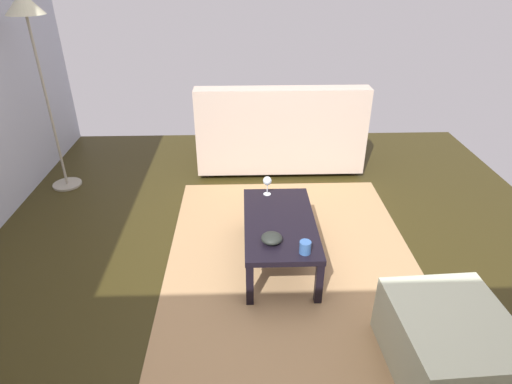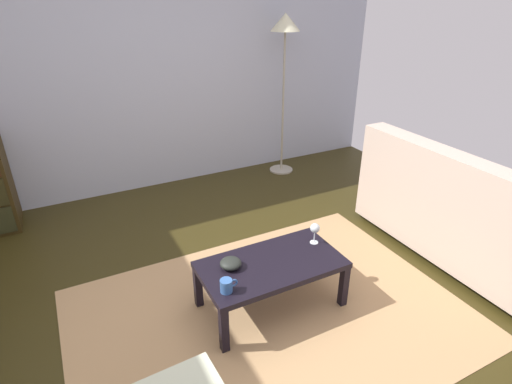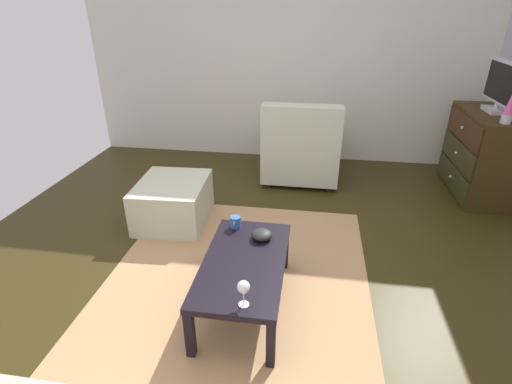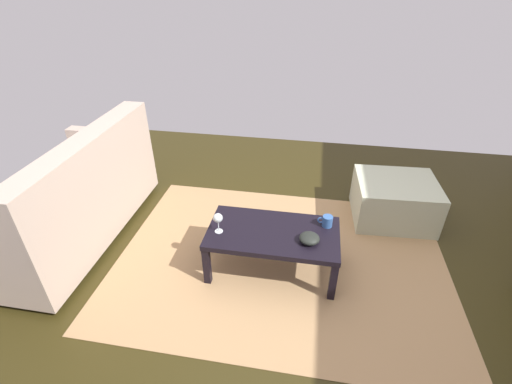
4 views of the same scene
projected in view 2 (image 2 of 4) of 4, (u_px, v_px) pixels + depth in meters
name	position (u px, v px, depth m)	size (l,w,h in m)	color
ground_plane	(232.00, 310.00, 2.89)	(5.78, 5.11, 0.05)	#332B10
wall_accent_rear	(134.00, 62.00, 4.13)	(5.78, 0.12, 2.72)	#ABB0C3
area_rug	(270.00, 316.00, 2.80)	(2.60, 1.90, 0.01)	tan
coffee_table	(271.00, 268.00, 2.77)	(0.96, 0.52, 0.36)	black
wine_glass	(315.00, 229.00, 2.91)	(0.07, 0.07, 0.16)	silver
mug	(227.00, 286.00, 2.47)	(0.11, 0.08, 0.08)	#3762A5
bowl_decorative	(231.00, 263.00, 2.69)	(0.14, 0.14, 0.06)	#232622
couch_large	(462.00, 215.00, 3.35)	(0.85, 1.72, 0.93)	#332319
standing_lamp	(285.00, 39.00, 4.39)	(0.32, 0.32, 1.80)	#A59E8C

